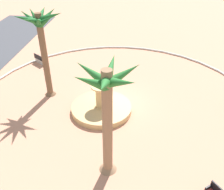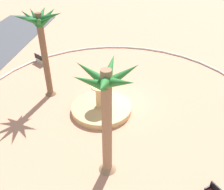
{
  "view_description": "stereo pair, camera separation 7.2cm",
  "coord_description": "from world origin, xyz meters",
  "px_view_note": "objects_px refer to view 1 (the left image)",
  "views": [
    {
      "loc": [
        -16.84,
        -1.35,
        11.85
      ],
      "look_at": [
        -0.34,
        0.32,
        1.0
      ],
      "focal_mm": 40.0,
      "sensor_mm": 36.0,
      "label": 1
    },
    {
      "loc": [
        -16.83,
        -1.42,
        11.85
      ],
      "look_at": [
        -0.34,
        0.32,
        1.0
      ],
      "focal_mm": 40.0,
      "sensor_mm": 36.0,
      "label": 2
    }
  ],
  "objects_px": {
    "bench_north": "(41,60)",
    "fountain": "(101,107)",
    "palm_tree_near_fountain": "(107,105)",
    "palm_tree_by_curb": "(41,33)"
  },
  "relations": [
    {
      "from": "fountain",
      "to": "palm_tree_near_fountain",
      "type": "relative_size",
      "value": 0.68
    },
    {
      "from": "palm_tree_by_curb",
      "to": "palm_tree_near_fountain",
      "type": "bearing_deg",
      "value": -142.35
    },
    {
      "from": "palm_tree_by_curb",
      "to": "bench_north",
      "type": "xyz_separation_m",
      "value": [
        5.86,
        2.9,
        -5.12
      ]
    },
    {
      "from": "fountain",
      "to": "bench_north",
      "type": "bearing_deg",
      "value": 44.55
    },
    {
      "from": "bench_north",
      "to": "fountain",
      "type": "bearing_deg",
      "value": -135.45
    },
    {
      "from": "fountain",
      "to": "bench_north",
      "type": "xyz_separation_m",
      "value": [
        7.77,
        7.65,
        0.02
      ]
    },
    {
      "from": "palm_tree_near_fountain",
      "to": "bench_north",
      "type": "relative_size",
      "value": 4.39
    },
    {
      "from": "palm_tree_near_fountain",
      "to": "bench_north",
      "type": "height_order",
      "value": "palm_tree_near_fountain"
    },
    {
      "from": "fountain",
      "to": "palm_tree_near_fountain",
      "type": "xyz_separation_m",
      "value": [
        -5.77,
        -1.18,
        4.41
      ]
    },
    {
      "from": "fountain",
      "to": "palm_tree_by_curb",
      "type": "xyz_separation_m",
      "value": [
        1.91,
        4.75,
        5.14
      ]
    }
  ]
}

